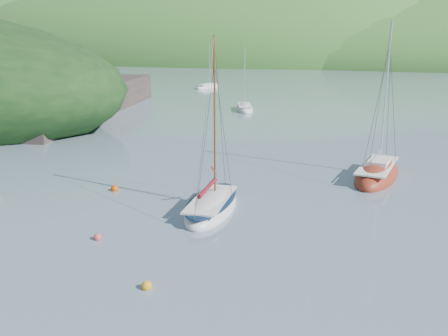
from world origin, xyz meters
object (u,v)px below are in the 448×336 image
(daysailer_white, at_px, (211,206))
(distant_sloop_a, at_px, (244,109))
(distant_sloop_c, at_px, (207,87))
(sloop_red, at_px, (377,174))

(daysailer_white, distance_m, distant_sloop_a, 37.71)
(distant_sloop_a, height_order, distant_sloop_c, distant_sloop_a)
(daysailer_white, xyz_separation_m, distant_sloop_a, (-8.67, 36.70, -0.07))
(daysailer_white, bearing_deg, sloop_red, 44.14)
(daysailer_white, relative_size, distant_sloop_c, 1.24)
(daysailer_white, height_order, distant_sloop_c, daysailer_white)
(daysailer_white, distance_m, sloop_red, 13.36)
(daysailer_white, bearing_deg, distant_sloop_c, 106.12)
(daysailer_white, xyz_separation_m, distant_sloop_c, (-22.16, 59.19, -0.08))
(sloop_red, relative_size, distant_sloop_c, 1.37)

